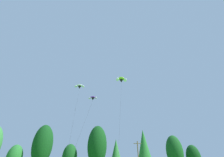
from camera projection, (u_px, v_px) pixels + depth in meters
treeline_tree_c at (43, 145)px, 48.15m from camera, size 5.78×5.78×14.74m
treeline_tree_d at (69, 157)px, 47.68m from camera, size 4.32×4.32×9.32m
treeline_tree_e at (97, 145)px, 48.65m from camera, size 5.74×5.74×14.58m
treeline_tree_f at (116, 153)px, 49.61m from camera, size 4.01×4.01×10.96m
treeline_tree_g at (144, 147)px, 47.24m from camera, size 4.49×4.49×13.14m
treeline_tree_h at (175, 152)px, 50.87m from camera, size 5.12×5.12×12.30m
parafoil_kite_high_white at (80, 86)px, 41.64m from camera, size 2.90×16.91×20.53m
parafoil_kite_mid_lime_white at (121, 80)px, 43.10m from camera, size 4.37×12.77×22.50m
parafoil_kite_far_purple at (93, 98)px, 36.43m from camera, size 3.22×13.28×15.76m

